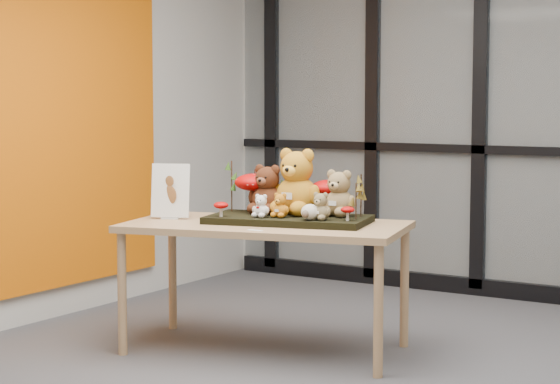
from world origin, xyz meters
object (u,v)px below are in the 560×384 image
Objects in this scene: bear_tan_back at (339,191)px; bear_white_bow at (261,205)px; plush_cream_hedgehog at (310,211)px; bear_brown_medium at (267,187)px; mushroom_front_left at (221,208)px; mushroom_back_left at (254,191)px; bear_pooh_yellow at (297,178)px; bear_beige_small at (321,205)px; diorama_tray at (288,219)px; sign_holder at (170,193)px; mushroom_front_right at (348,213)px; mushroom_back_right at (328,195)px; bear_small_yellow at (280,204)px; display_table at (266,235)px.

bear_tan_back is 2.01× the size of bear_white_bow.
bear_tan_back is 2.94× the size of plush_cream_hedgehog.
bear_brown_medium reaches higher than mushroom_front_left.
mushroom_back_left reaches higher than plush_cream_hedgehog.
bear_tan_back reaches higher than bear_white_bow.
mushroom_front_left is at bearing -129.85° from bear_brown_medium.
bear_brown_medium is at bearing -175.62° from bear_pooh_yellow.
bear_brown_medium is 1.85× the size of bear_beige_small.
diorama_tray is 0.25m from bear_pooh_yellow.
bear_beige_small is at bearing -103.16° from bear_tan_back.
bear_beige_small is 0.52× the size of sign_holder.
bear_white_bow is 0.58× the size of mushroom_back_left.
mushroom_front_right is (0.48, 0.12, -0.03)m from bear_white_bow.
mushroom_front_right is at bearing -41.02° from mushroom_back_right.
bear_tan_back reaches higher than diorama_tray.
plush_cream_hedgehog is 0.30m from mushroom_back_right.
mushroom_back_left is at bearing 172.89° from bear_pooh_yellow.
sign_holder is at bearing -169.67° from mushroom_front_right.
bear_brown_medium is 1.42× the size of mushroom_back_right.
bear_beige_small is at bearing -14.05° from mushroom_back_left.
bear_small_yellow is 0.31m from mushroom_back_left.
diorama_tray is at bearing -100.97° from bear_pooh_yellow.
bear_tan_back is (0.41, 0.10, -0.01)m from bear_brown_medium.
display_table is 5.91× the size of bear_tan_back.
mushroom_front_left is (-0.30, -0.15, -0.03)m from bear_small_yellow.
sign_holder is (-0.87, -0.11, 0.06)m from plush_cream_hedgehog.
bear_white_bow is at bearing -154.44° from bear_tan_back.
mushroom_back_left reaches higher than diorama_tray.
mushroom_back_left is 0.30m from mushroom_front_left.
sign_holder reaches higher than bear_white_bow.
mushroom_front_left is at bearing -179.42° from plush_cream_hedgehog.
bear_white_bow is at bearing -81.63° from bear_brown_medium.
bear_brown_medium reaches higher than diorama_tray.
bear_white_bow is at bearing 172.25° from plush_cream_hedgehog.
bear_beige_small is (0.34, 0.07, 0.01)m from bear_white_bow.
mushroom_back_left is at bearing 172.99° from mushroom_front_right.
display_table is 18.36× the size of mushroom_front_left.
mushroom_back_left is at bearing 147.00° from plush_cream_hedgehog.
bear_small_yellow is (0.16, -0.12, -0.08)m from bear_brown_medium.
bear_brown_medium is 2.17× the size of bear_white_bow.
sign_holder is at bearing -172.59° from bear_tan_back.
bear_white_bow is (-0.09, -0.23, -0.13)m from bear_pooh_yellow.
plush_cream_hedgehog is (0.29, 0.03, -0.02)m from bear_white_bow.
mushroom_back_right is at bearing 15.97° from bear_pooh_yellow.
bear_beige_small is at bearing -10.32° from bear_small_yellow.
mushroom_front_left is at bearing -158.78° from display_table.
bear_beige_small is 0.77× the size of mushroom_back_right.
bear_white_bow is at bearing -128.07° from mushroom_back_right.
bear_beige_small reaches higher than mushroom_front_right.
display_table is at bearing 34.91° from mushroom_front_left.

